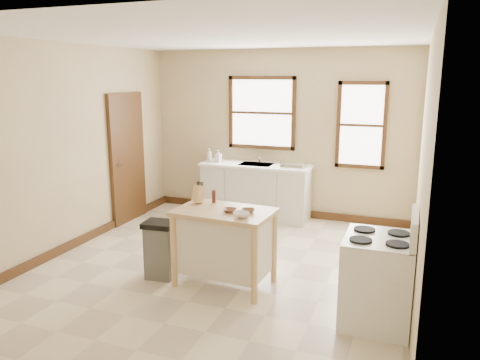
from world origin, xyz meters
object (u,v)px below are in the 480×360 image
Objects in this scene: bowl_a at (230,210)px; trash_bin at (160,250)px; soap_bottle_b at (218,156)px; gas_stove at (378,267)px; pepper_grinder at (214,196)px; kitchen_island at (225,248)px; dish_rack at (294,164)px; soap_bottle_a at (209,155)px; bowl_b at (248,211)px; bowl_c at (241,215)px; knife_block at (198,195)px.

bowl_a is 1.04m from trash_bin.
gas_stove is (2.89, -2.86, -0.45)m from soap_bottle_b.
bowl_a is 0.22× the size of trash_bin.
kitchen_island is at bearing -46.50° from pepper_grinder.
dish_rack is 0.56× the size of trash_bin.
soap_bottle_a is at bearing 118.59° from bowl_a.
bowl_b is at bearing -88.99° from dish_rack.
kitchen_island is 0.58m from bowl_c.
knife_block is at bearing -51.01° from soap_bottle_a.
knife_block is 0.18m from pepper_grinder.
soap_bottle_b is at bearing 25.82° from soap_bottle_a.
bowl_b is at bearing 10.68° from knife_block.
soap_bottle_b is 3.13m from bowl_c.
bowl_a is at bearing 171.99° from gas_stove.
soap_bottle_a reaches higher than gas_stove.
soap_bottle_a is 1.10× the size of soap_bottle_b.
bowl_b is (0.68, -0.16, -0.08)m from knife_block.
pepper_grinder is (0.16, 0.08, -0.02)m from knife_block.
pepper_grinder is 0.90m from trash_bin.
gas_stove is at bearing -3.58° from bowl_c.
knife_block is 2.19m from gas_stove.
pepper_grinder is (1.10, -2.31, -0.07)m from soap_bottle_a.
bowl_a is 1.00× the size of bowl_b.
knife_block is at bearing 160.95° from kitchen_island.
knife_block is 1.16× the size of bowl_c.
soap_bottle_b is 2.92m from bowl_a.
soap_bottle_b reaches higher than bowl_c.
gas_stove reaches higher than kitchen_island.
bowl_a reaches higher than kitchen_island.
bowl_a is at bearing -0.26° from knife_block.
dish_rack reaches higher than kitchen_island.
soap_bottle_a is at bearing 122.35° from bowl_b.
kitchen_island is at bearing -178.49° from bowl_b.
trash_bin is (-1.06, 0.09, -0.57)m from bowl_c.
bowl_a is 0.91× the size of bowl_c.
bowl_c reaches higher than bowl_a.
dish_rack is at bearing 90.49° from kitchen_island.
soap_bottle_a is at bearing 121.28° from kitchen_island.
kitchen_island is at bearing 170.73° from gas_stove.
bowl_c is at bearing -91.61° from bowl_b.
kitchen_island is at bearing -56.55° from soap_bottle_b.
gas_stove is (1.43, -0.09, -0.35)m from bowl_c.
bowl_c is at bearing 176.42° from gas_stove.
dish_rack is 2.63m from kitchen_island.
knife_block is 1.28× the size of bowl_b.
bowl_c is at bearing -36.31° from bowl_a.
bowl_a is at bearing -42.75° from pepper_grinder.
bowl_c is at bearing -40.52° from pepper_grinder.
trash_bin is at bearing 175.13° from bowl_c.
bowl_b is at bearing 168.66° from gas_stove.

